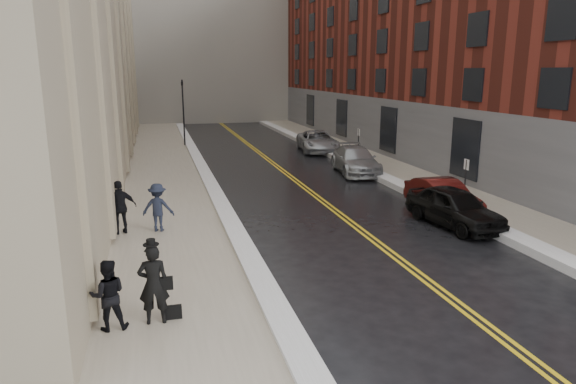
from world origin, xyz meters
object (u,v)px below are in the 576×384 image
pedestrian_main (153,284)px  car_silver_near (355,160)px  pedestrian_b (158,207)px  pedestrian_c (120,207)px  car_maroon (443,196)px  car_silver_far (318,141)px  pedestrian_a (108,295)px  car_black (454,207)px

pedestrian_main → car_silver_near: bearing=-123.2°
pedestrian_b → car_silver_near: bearing=-127.3°
car_silver_near → pedestrian_c: bearing=-136.9°
pedestrian_main → pedestrian_c: bearing=-79.1°
car_maroon → car_silver_far: (0.00, 17.32, 0.06)m
pedestrian_c → car_maroon: bearing=166.2°
car_maroon → car_silver_near: bearing=92.1°
car_maroon → pedestrian_c: bearing=-179.9°
car_silver_near → pedestrian_c: pedestrian_c is taller
pedestrian_a → pedestrian_b: 7.38m
pedestrian_main → car_maroon: bearing=-146.2°
car_silver_far → pedestrian_a: 27.84m
car_maroon → car_silver_far: bearing=89.9°
car_silver_far → pedestrian_a: pedestrian_a is taller
pedestrian_b → pedestrian_c: bearing=12.6°
pedestrian_main → pedestrian_c: pedestrian_c is taller
car_black → car_silver_near: size_ratio=0.85×
car_silver_far → pedestrian_b: bearing=-116.4°
car_silver_near → pedestrian_a: bearing=-119.9°
pedestrian_main → pedestrian_b: (0.18, 7.23, -0.07)m
pedestrian_main → pedestrian_a: 1.01m
car_black → pedestrian_b: bearing=163.6°
pedestrian_main → pedestrian_a: (-1.00, -0.05, -0.13)m
car_maroon → pedestrian_a: pedestrian_a is taller
pedestrian_main → pedestrian_a: size_ratio=1.16×
car_maroon → pedestrian_b: 11.69m
car_silver_far → pedestrian_c: 21.70m
car_silver_far → car_maroon: bearing=-82.5°
car_maroon → pedestrian_a: size_ratio=2.57×
car_black → pedestrian_a: (-12.24, -5.51, 0.22)m
car_silver_far → pedestrian_main: (-11.87, -24.65, 0.34)m
car_maroon → pedestrian_c: (-12.99, -0.06, 0.42)m
pedestrian_main → pedestrian_a: pedestrian_main is taller
car_silver_far → pedestrian_c: bearing=-119.3°
car_black → pedestrian_c: pedestrian_c is taller
car_silver_far → pedestrian_c: pedestrian_c is taller
car_silver_far → pedestrian_a: bearing=-110.1°
car_silver_near → pedestrian_b: bearing=-133.8°
car_silver_near → pedestrian_a: 20.58m
car_maroon → car_silver_near: size_ratio=0.81×
car_maroon → pedestrian_b: (-11.69, -0.09, 0.33)m
car_black → pedestrian_a: bearing=-163.1°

